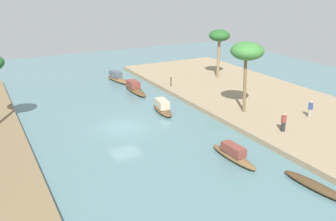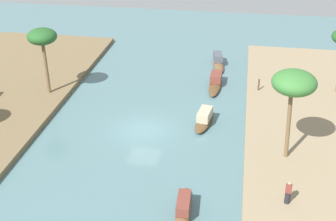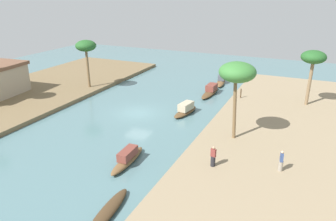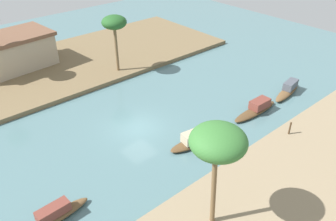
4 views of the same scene
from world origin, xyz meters
The scene contains 10 objects.
river_water centered at (0.00, 0.00, 0.00)m, with size 71.18×71.18×0.00m, color slate.
riverbank_right centered at (0.00, 15.20, 0.22)m, with size 40.78×14.35×0.44m, color brown.
sampan_with_red_awning centered at (9.50, -5.05, 0.43)m, with size 5.42×1.23×1.18m.
sampan_with_tall_canopy centered at (-9.52, -4.54, 0.43)m, with size 4.62×1.09×1.12m.
sampan_near_left_bank centered at (1.90, -4.70, 0.46)m, with size 4.20×1.72×1.20m.
sampan_midstream centered at (14.72, -4.93, 0.44)m, with size 4.93×1.81×1.20m.
mooring_post centered at (8.23, -9.06, 0.99)m, with size 0.14×0.14×1.09m, color #4C3823.
palm_tree_left_near centered at (-2.71, -10.82, 6.06)m, with size 2.97×2.97×6.52m.
palm_tree_right_short centered at (4.63, 9.75, 5.61)m, with size 2.57×2.57×6.00m.
riverside_building centered at (-3.62, 17.78, 2.30)m, with size 9.03×6.08×3.67m.
Camera 4 is at (-13.40, -19.35, 16.37)m, focal length 36.37 mm.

